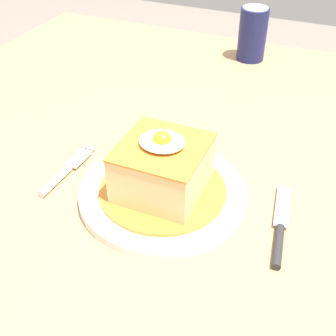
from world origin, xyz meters
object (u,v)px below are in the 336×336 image
(main_plate, at_px, (163,192))
(soda_can, at_px, (252,34))
(knife, at_px, (280,234))
(fork, at_px, (63,173))

(main_plate, xyz_separation_m, soda_can, (-0.01, 0.55, 0.05))
(main_plate, distance_m, knife, 0.18)
(main_plate, xyz_separation_m, fork, (-0.17, -0.02, -0.00))
(fork, xyz_separation_m, soda_can, (0.16, 0.57, 0.06))
(fork, bearing_deg, soda_can, 74.64)
(fork, distance_m, knife, 0.35)
(main_plate, distance_m, fork, 0.17)
(fork, bearing_deg, main_plate, 6.31)
(main_plate, distance_m, soda_can, 0.55)
(knife, xyz_separation_m, soda_can, (-0.19, 0.56, 0.06))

